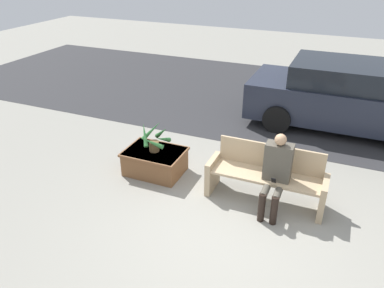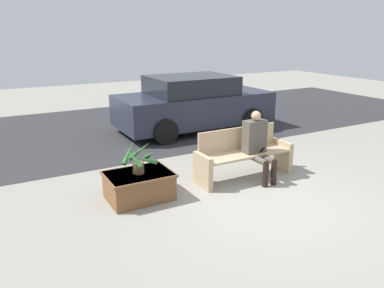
{
  "view_description": "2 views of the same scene",
  "coord_description": "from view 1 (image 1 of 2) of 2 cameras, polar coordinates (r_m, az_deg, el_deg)",
  "views": [
    {
      "loc": [
        1.15,
        -4.04,
        3.57
      ],
      "look_at": [
        -1.01,
        1.04,
        0.7
      ],
      "focal_mm": 35.0,
      "sensor_mm": 36.0,
      "label": 1
    },
    {
      "loc": [
        -3.63,
        -4.2,
        2.58
      ],
      "look_at": [
        -0.58,
        1.32,
        0.67
      ],
      "focal_mm": 35.0,
      "sensor_mm": 36.0,
      "label": 2
    }
  ],
  "objects": [
    {
      "name": "potted_plant",
      "position": [
        6.47,
        -5.75,
        0.78
      ],
      "size": [
        0.55,
        0.56,
        0.51
      ],
      "color": "brown",
      "rests_on": "planter_box"
    },
    {
      "name": "parked_car",
      "position": [
        8.94,
        22.13,
        6.82
      ],
      "size": [
        4.1,
        1.98,
        1.45
      ],
      "color": "#232838",
      "rests_on": "ground_plane"
    },
    {
      "name": "person_seated",
      "position": [
        5.67,
        12.71,
        -3.95
      ],
      "size": [
        0.4,
        0.63,
        1.24
      ],
      "color": "#4C473D",
      "rests_on": "ground_plane"
    },
    {
      "name": "planter_box",
      "position": [
        6.69,
        -5.66,
        -2.55
      ],
      "size": [
        1.03,
        0.76,
        0.44
      ],
      "color": "brown",
      "rests_on": "ground_plane"
    },
    {
      "name": "bench",
      "position": [
        5.98,
        11.3,
        -4.76
      ],
      "size": [
        1.84,
        0.53,
        0.89
      ],
      "color": "tan",
      "rests_on": "ground_plane"
    },
    {
      "name": "ground_plane",
      "position": [
        5.51,
        5.59,
        -13.04
      ],
      "size": [
        30.0,
        30.0,
        0.0
      ],
      "primitive_type": "plane",
      "color": "gray"
    },
    {
      "name": "road_surface",
      "position": [
        10.36,
        15.32,
        6.36
      ],
      "size": [
        20.0,
        6.0,
        0.01
      ],
      "primitive_type": "cube",
      "color": "#2D2D30",
      "rests_on": "ground_plane"
    }
  ]
}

